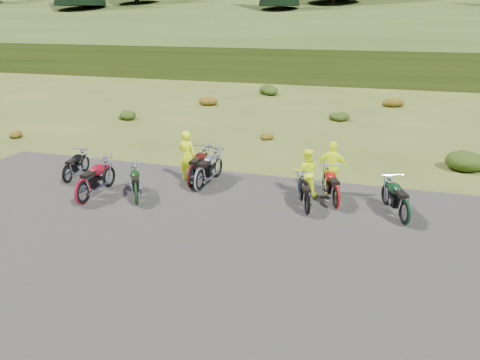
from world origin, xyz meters
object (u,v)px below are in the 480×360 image
(motorcycle_7, at_px, (403,225))
(person_middle, at_px, (187,157))
(motorcycle_3, at_px, (200,192))
(motorcycle_0, at_px, (69,184))

(motorcycle_7, xyz_separation_m, person_middle, (-7.35, 1.68, 0.91))
(motorcycle_7, distance_m, person_middle, 7.60)
(motorcycle_3, height_order, motorcycle_7, motorcycle_3)
(motorcycle_3, bearing_deg, person_middle, 45.69)
(motorcycle_0, xyz_separation_m, motorcycle_7, (11.28, -0.14, 0.00))
(motorcycle_0, relative_size, motorcycle_7, 0.89)
(motorcycle_0, bearing_deg, motorcycle_3, -89.35)
(motorcycle_0, distance_m, person_middle, 4.31)
(motorcycle_3, bearing_deg, motorcycle_0, 100.96)
(motorcycle_3, distance_m, motorcycle_7, 6.58)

